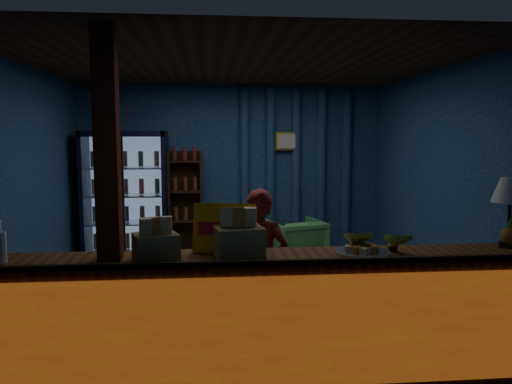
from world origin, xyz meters
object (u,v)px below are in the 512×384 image
pastry_tray (362,251)px  table_lamp (511,193)px  green_chair (295,243)px  shopkeeper (260,269)px

pastry_tray → table_lamp: bearing=5.4°
green_chair → pastry_tray: size_ratio=1.75×
table_lamp → pastry_tray: bearing=-174.6°
table_lamp → green_chair: bearing=110.5°
shopkeeper → pastry_tray: bearing=-16.4°
shopkeeper → green_chair: 2.77m
pastry_tray → table_lamp: 1.30m
green_chair → pastry_tray: bearing=75.0°
green_chair → pastry_tray: (-0.06, -3.24, 0.64)m
green_chair → pastry_tray: 3.30m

